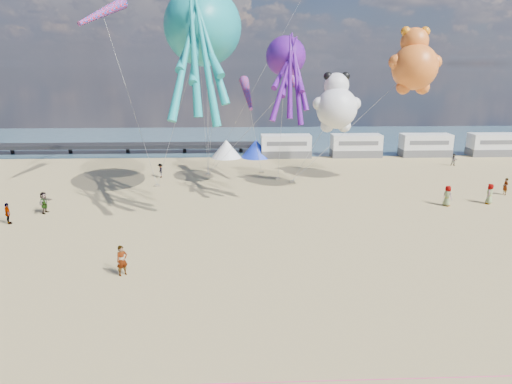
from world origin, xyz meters
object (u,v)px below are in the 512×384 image
beachgoer_1 (454,160)px  motorhome_3 (494,145)px  sandbag_c (292,182)px  kite_panda (337,108)px  beachgoer_5 (505,186)px  beachgoer_6 (447,196)px  sandbag_a (157,186)px  windsock_mid (247,94)px  sandbag_d (261,172)px  beachgoer_2 (160,170)px  kite_octopus_purple (286,56)px  kite_octopus_teal (203,27)px  sandbag_e (208,175)px  tent_blue (256,148)px  standing_person (122,260)px  kite_teddy_orange (415,67)px  tent_white (226,149)px  motorhome_0 (286,146)px  beachgoer_3 (8,214)px  beachgoer_4 (44,203)px  sandbag_b (278,179)px  windsock_right (293,81)px  beachgoer_0 (490,194)px  windsock_left (102,13)px  motorhome_1 (356,146)px

beachgoer_1 → motorhome_3: bearing=58.8°
sandbag_c → kite_panda: 9.37m
motorhome_3 → beachgoer_5: size_ratio=4.02×
beachgoer_6 → sandbag_a: (-26.71, 7.59, -0.81)m
beachgoer_5 → windsock_mid: (-24.54, 6.55, 8.34)m
motorhome_3 → sandbag_d: (-32.25, -9.13, -1.39)m
motorhome_3 → beachgoer_6: (-16.51, -22.40, -0.58)m
sandbag_c → beachgoer_2: bearing=168.6°
sandbag_d → kite_octopus_purple: (1.82, -7.38, 12.69)m
windsock_mid → kite_octopus_teal: bearing=-127.3°
sandbag_e → kite_octopus_teal: 17.43m
windsock_mid → tent_blue: bearing=77.4°
standing_person → kite_teddy_orange: size_ratio=0.25×
tent_white → beachgoer_2: 12.89m
motorhome_0 → tent_white: size_ratio=1.65×
beachgoer_3 → sandbag_a: beachgoer_3 is taller
tent_white → windsock_mid: windsock_mid is taller
standing_person → kite_teddy_orange: kite_teddy_orange is taller
beachgoer_1 → sandbag_d: size_ratio=2.98×
sandbag_e → beachgoer_5: bearing=-17.1°
sandbag_c → kite_panda: size_ratio=0.08×
tent_blue → beachgoer_3: 32.84m
beachgoer_5 → beachgoer_4: bearing=-89.4°
motorhome_0 → kite_octopus_purple: bearing=-96.7°
beachgoer_5 → sandbag_b: 22.33m
sandbag_c → kite_octopus_purple: kite_octopus_purple is taller
beachgoer_2 → windsock_right: bearing=60.7°
sandbag_d → windsock_right: bearing=-61.7°
beachgoer_1 → kite_panda: bearing=-126.4°
sandbag_c → kite_panda: (3.67, -3.26, 7.98)m
standing_person → sandbag_a: (-1.37, 20.30, -0.82)m
sandbag_a → windsock_mid: windsock_mid is taller
beachgoer_0 → windsock_left: size_ratio=0.26×
beachgoer_2 → sandbag_d: beachgoer_2 is taller
sandbag_d → standing_person: bearing=-110.3°
motorhome_1 → kite_panda: (-6.55, -16.96, 6.59)m
motorhome_0 → sandbag_d: 9.97m
beachgoer_0 → beachgoer_5: size_ratio=1.13×
sandbag_a → kite_panda: 19.50m
kite_panda → windsock_mid: bearing=153.7°
tent_blue → sandbag_d: size_ratio=8.00×
tent_white → beachgoer_6: 30.02m
kite_octopus_teal → kite_panda: kite_octopus_teal is taller
beachgoer_0 → sandbag_c: bearing=-75.1°
motorhome_3 → sandbag_a: 45.71m
motorhome_3 → beachgoer_3: (-52.98, -25.67, -0.65)m
tent_blue → windsock_mid: windsock_mid is taller
tent_white → motorhome_3: bearing=0.0°
beachgoer_4 → windsock_left: (3.98, 7.99, 15.72)m
beachgoer_5 → kite_octopus_teal: size_ratio=0.12×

